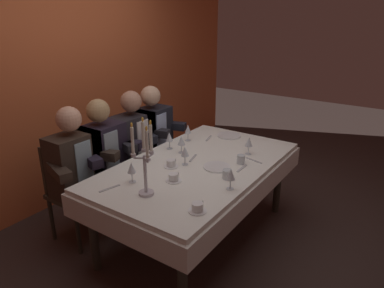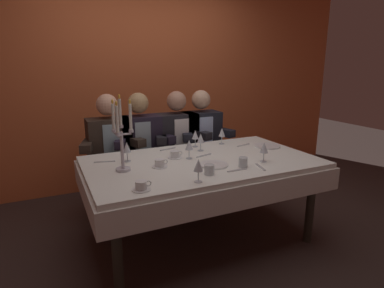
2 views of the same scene
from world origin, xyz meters
The scene contains 28 objects.
ground_plane centered at (0.00, 0.00, 0.00)m, with size 12.00×12.00×0.00m, color #352824.
back_wall centered at (0.00, 1.66, 1.35)m, with size 6.00×0.12×2.70m, color #D86335.
dining_table centered at (0.00, 0.00, 0.62)m, with size 1.94×1.14×0.74m.
candelabra centered at (-0.67, 0.00, 1.00)m, with size 0.15×0.17×0.57m.
dinner_plate_0 centered at (0.01, -0.18, 0.75)m, with size 0.23×0.23×0.01m, color white.
dinner_plate_1 centered at (0.77, 0.12, 0.75)m, with size 0.25×0.25×0.01m, color white.
wine_glass_0 centered at (0.43, -0.27, 0.85)m, with size 0.07×0.07×0.16m.
wine_glass_1 centered at (-0.58, 0.22, 0.85)m, with size 0.07×0.07×0.16m.
wine_glass_2 centered at (-0.26, -0.45, 0.85)m, with size 0.07×0.07×0.16m.
wine_glass_3 centered at (0.12, 0.26, 0.85)m, with size 0.07×0.07×0.16m.
wine_glass_4 centered at (0.42, 0.40, 0.85)m, with size 0.07×0.07×0.16m.
wine_glass_5 centered at (-0.08, 0.08, 0.85)m, with size 0.07×0.07×0.16m.
wine_glass_6 centered at (0.13, 0.41, 0.85)m, with size 0.07×0.07×0.16m.
water_tumbler_0 centered at (-0.12, -0.35, 0.78)m, with size 0.07×0.07×0.08m, color silver.
water_tumbler_1 centered at (0.20, -0.31, 0.78)m, with size 0.07×0.07×0.08m, color silver.
coffee_cup_0 centered at (-0.65, -0.43, 0.77)m, with size 0.13×0.12×0.06m.
coffee_cup_1 centered at (-0.39, -0.03, 0.77)m, with size 0.13×0.12×0.06m.
coffee_cup_2 centered at (-0.19, 0.15, 0.77)m, with size 0.13×0.12×0.06m.
spoon_0 centered at (0.59, 0.26, 0.74)m, with size 0.17×0.02×0.01m, color #B7B7BC.
spoon_1 centered at (-0.14, 0.43, 0.74)m, with size 0.17×0.02×0.01m, color #B7B7BC.
fork_2 centered at (-0.76, 0.28, 0.74)m, with size 0.17×0.02×0.01m, color #B7B7BC.
fork_3 centered at (0.11, -0.36, 0.74)m, with size 0.17×0.02×0.01m, color #B7B7BC.
fork_4 centered at (0.07, 0.10, 0.74)m, with size 0.17×0.02×0.01m, color #B7B7BC.
fork_5 centered at (0.32, -0.37, 0.74)m, with size 0.17×0.02×0.01m, color #B7B7BC.
seated_diner_0 centered at (-0.60, 0.89, 0.74)m, with size 0.63×0.48×1.24m.
seated_diner_1 centered at (-0.28, 0.89, 0.74)m, with size 0.63×0.48×1.24m.
seated_diner_2 centered at (0.14, 0.89, 0.74)m, with size 0.63×0.48×1.24m.
seated_diner_3 centered at (0.43, 0.89, 0.74)m, with size 0.63×0.48×1.24m.
Camera 1 is at (-2.33, -1.53, 1.97)m, focal length 33.15 mm.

